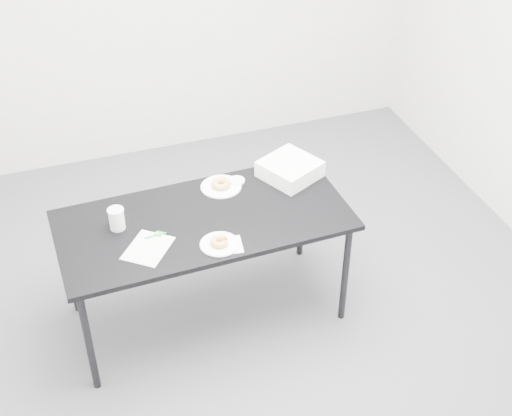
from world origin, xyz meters
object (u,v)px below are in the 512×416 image
object	(u,v)px
table	(204,226)
plate_far	(221,187)
bakery_box	(290,169)
scorecard	(148,248)
donut_far	(221,184)
plate_near	(220,244)
pen	(156,235)
donut_near	(219,241)
coffee_cup	(117,219)

from	to	relation	value
table	plate_far	distance (m)	0.31
table	bakery_box	bearing A→B (deg)	19.27
scorecard	donut_far	bearing A→B (deg)	76.28
plate_near	bakery_box	xyz separation A→B (m)	(0.57, 0.47, 0.04)
pen	donut_far	world-z (taller)	donut_far
donut_near	donut_far	size ratio (longest dim) A/B	0.87
pen	plate_near	xyz separation A→B (m)	(0.30, -0.18, -0.00)
donut_near	coffee_cup	xyz separation A→B (m)	(-0.47, 0.31, 0.04)
donut_near	scorecard	bearing A→B (deg)	165.23
table	bakery_box	size ratio (longest dim) A/B	5.45
plate_far	bakery_box	world-z (taller)	bakery_box
scorecard	donut_far	world-z (taller)	donut_far
table	coffee_cup	distance (m)	0.47
pen	coffee_cup	distance (m)	0.23
plate_far	bakery_box	bearing A→B (deg)	-2.96
donut_far	coffee_cup	distance (m)	0.65
plate_near	bakery_box	world-z (taller)	bakery_box
plate_near	bakery_box	bearing A→B (deg)	39.67
table	scorecard	size ratio (longest dim) A/B	6.37
coffee_cup	donut_near	bearing A→B (deg)	-33.32
pen	bakery_box	bearing A→B (deg)	14.06
scorecard	bakery_box	size ratio (longest dim) A/B	0.86
scorecard	plate_far	size ratio (longest dim) A/B	1.07
donut_near	plate_far	distance (m)	0.51
plate_near	donut_far	size ratio (longest dim) A/B	1.86
plate_far	table	bearing A→B (deg)	-124.84
plate_near	donut_near	world-z (taller)	donut_near
table	donut_near	size ratio (longest dim) A/B	16.66
pen	coffee_cup	size ratio (longest dim) A/B	0.95
table	coffee_cup	world-z (taller)	coffee_cup
plate_far	pen	bearing A→B (deg)	-145.00
donut_far	bakery_box	world-z (taller)	bakery_box
scorecard	pen	distance (m)	0.10
plate_near	table	bearing A→B (deg)	94.26
donut_near	bakery_box	world-z (taller)	bakery_box
plate_far	donut_far	bearing A→B (deg)	0.00
scorecard	plate_near	size ratio (longest dim) A/B	1.23
coffee_cup	scorecard	bearing A→B (deg)	-61.69
table	donut_far	size ratio (longest dim) A/B	14.57
pen	donut_near	xyz separation A→B (m)	(0.30, -0.18, 0.02)
donut_far	plate_far	bearing A→B (deg)	180.00
pen	coffee_cup	xyz separation A→B (m)	(-0.17, 0.13, 0.06)
plate_far	bakery_box	size ratio (longest dim) A/B	0.80
scorecard	plate_near	bearing A→B (deg)	23.45
bakery_box	scorecard	bearing A→B (deg)	175.88
bakery_box	pen	bearing A→B (deg)	172.47
bakery_box	coffee_cup	bearing A→B (deg)	162.45
plate_near	bakery_box	size ratio (longest dim) A/B	0.70
pen	plate_far	distance (m)	0.55
coffee_cup	table	bearing A→B (deg)	-8.27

